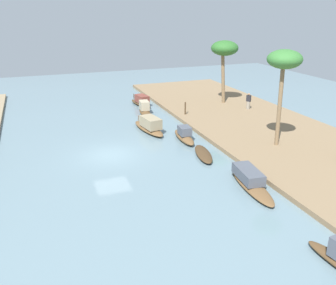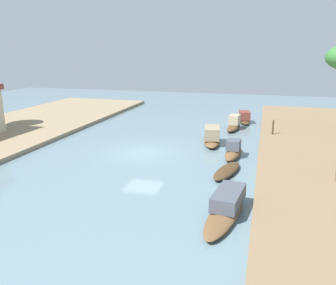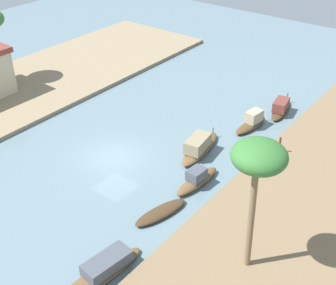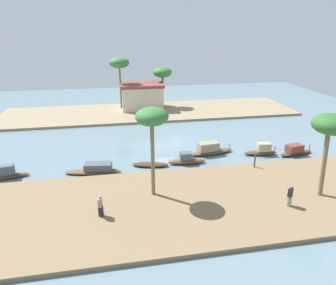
% 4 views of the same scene
% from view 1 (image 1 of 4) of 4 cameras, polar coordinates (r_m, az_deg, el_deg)
% --- Properties ---
extents(river_water, '(71.99, 71.99, 0.00)m').
position_cam_1_polar(river_water, '(26.83, -8.88, -1.89)').
color(river_water, slate).
rests_on(river_water, ground).
extents(riverbank_left, '(44.94, 11.45, 0.32)m').
position_cam_1_polar(riverbank_left, '(32.04, 15.45, 1.62)').
color(riverbank_left, '#846B4C').
rests_on(riverbank_left, ground).
extents(sampan_with_red_awning, '(5.27, 1.82, 0.99)m').
position_cam_1_polar(sampan_with_red_awning, '(22.34, 12.63, -5.76)').
color(sampan_with_red_awning, brown).
rests_on(sampan_with_red_awning, river_water).
extents(sampan_downstream_large, '(3.66, 1.76, 0.38)m').
position_cam_1_polar(sampan_downstream_large, '(26.28, 5.52, -1.77)').
color(sampan_downstream_large, '#47331E').
rests_on(sampan_downstream_large, river_water).
extents(sampan_with_tall_canopy, '(4.11, 1.74, 1.16)m').
position_cam_1_polar(sampan_with_tall_canopy, '(39.92, -4.16, 6.39)').
color(sampan_with_tall_canopy, '#47331E').
rests_on(sampan_with_tall_canopy, river_water).
extents(sampan_upstream_small, '(4.93, 1.94, 1.33)m').
position_cam_1_polar(sampan_upstream_small, '(31.31, -2.89, 2.60)').
color(sampan_upstream_small, brown).
rests_on(sampan_upstream_small, river_water).
extents(sampan_open_hull, '(3.57, 1.33, 1.31)m').
position_cam_1_polar(sampan_open_hull, '(36.50, -3.64, 5.12)').
color(sampan_open_hull, brown).
rests_on(sampan_open_hull, river_water).
extents(sampan_foreground, '(3.81, 1.18, 1.17)m').
position_cam_1_polar(sampan_foreground, '(29.25, 2.55, 1.11)').
color(sampan_foreground, brown).
rests_on(sampan_foreground, river_water).
extents(person_on_near_bank, '(0.50, 0.49, 1.64)m').
position_cam_1_polar(person_on_near_bank, '(37.98, 12.39, 6.18)').
color(person_on_near_bank, gray).
rests_on(person_on_near_bank, riverbank_left).
extents(mooring_post, '(0.14, 0.14, 1.20)m').
position_cam_1_polar(mooring_post, '(35.31, 2.70, 5.35)').
color(mooring_post, '#4C3823').
rests_on(mooring_post, riverbank_left).
extents(palm_tree_left_near, '(2.44, 2.44, 7.00)m').
position_cam_1_polar(palm_tree_left_near, '(27.23, 17.65, 11.81)').
color(palm_tree_left_near, '#7F6647').
rests_on(palm_tree_left_near, riverbank_left).
extents(palm_tree_left_far, '(2.81, 2.81, 6.52)m').
position_cam_1_polar(palm_tree_left_far, '(39.32, 8.79, 14.08)').
color(palm_tree_left_far, '#7F6647').
rests_on(palm_tree_left_far, riverbank_left).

